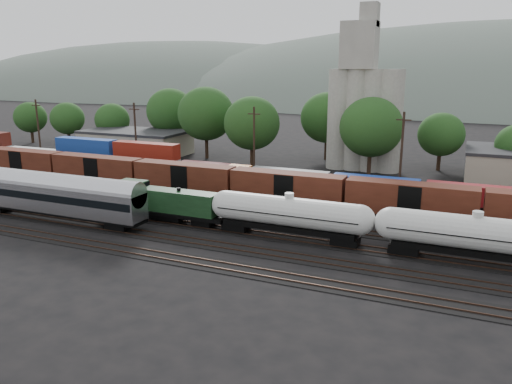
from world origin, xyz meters
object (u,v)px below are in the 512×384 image
at_px(green_locomotive, 159,201).
at_px(passenger_coach, 54,193).
at_px(orange_locomotive, 264,182).
at_px(tank_car_a, 289,214).
at_px(grain_silo, 364,108).

height_order(green_locomotive, passenger_coach, passenger_coach).
height_order(passenger_coach, orange_locomotive, passenger_coach).
distance_m(tank_car_a, grain_silo, 41.85).
bearing_deg(tank_car_a, grain_silo, 90.65).
height_order(green_locomotive, orange_locomotive, green_locomotive).
distance_m(passenger_coach, grain_silo, 54.42).
bearing_deg(tank_car_a, orange_locomotive, 120.97).
relative_size(green_locomotive, orange_locomotive, 1.00).
height_order(tank_car_a, orange_locomotive, tank_car_a).
xyz_separation_m(green_locomotive, grain_silo, (16.31, 41.00, 8.77)).
xyz_separation_m(tank_car_a, grain_silo, (-0.47, 41.00, 8.37)).
height_order(tank_car_a, grain_silo, grain_silo).
xyz_separation_m(passenger_coach, orange_locomotive, (19.48, 20.00, -1.12)).
bearing_deg(tank_car_a, passenger_coach, -170.04).
bearing_deg(green_locomotive, passenger_coach, -156.87).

